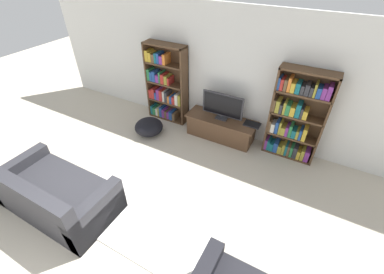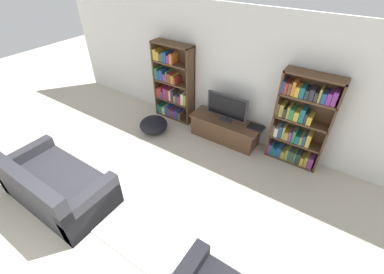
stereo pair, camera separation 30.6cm
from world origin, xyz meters
TOP-DOWN VIEW (x-y plane):
  - wall_back at (0.00, 4.23)m, footprint 8.80×0.06m
  - bookshelf_left at (-1.33, 4.05)m, footprint 0.95×0.30m
  - bookshelf_right at (1.50, 4.05)m, footprint 0.95×0.30m
  - tv_stand at (0.12, 3.91)m, footprint 1.48×0.52m
  - television at (0.12, 3.91)m, footprint 0.87×0.16m
  - laptop at (0.76, 3.99)m, footprint 0.33×0.22m
  - area_rug at (-0.08, 1.67)m, footprint 2.50×1.73m
  - couch_left_sectional at (-1.35, 0.94)m, footprint 1.85×0.98m
  - beanbag_ottoman at (-1.30, 3.27)m, footprint 0.61×0.61m

SIDE VIEW (x-z plane):
  - area_rug at x=-0.08m, z-range 0.00..0.02m
  - beanbag_ottoman at x=-1.30m, z-range 0.00..0.34m
  - tv_stand at x=0.12m, z-range 0.00..0.47m
  - couch_left_sectional at x=-1.35m, z-range -0.15..0.74m
  - laptop at x=0.76m, z-range 0.47..0.50m
  - television at x=0.12m, z-range 0.49..1.06m
  - bookshelf_left at x=-1.33m, z-range -0.06..1.71m
  - bookshelf_right at x=1.50m, z-range -0.05..1.72m
  - wall_back at x=0.00m, z-range 0.00..2.60m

